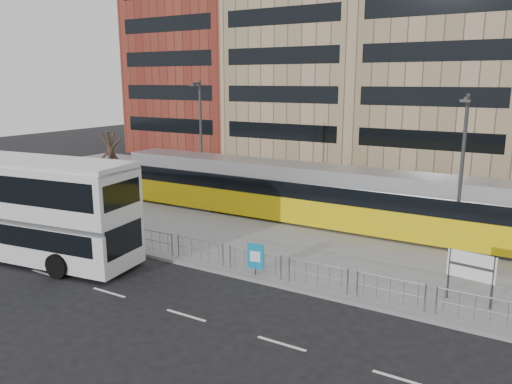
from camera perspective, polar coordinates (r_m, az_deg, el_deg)
The scene contains 15 objects.
ground at distance 23.24m, azimuth -5.71°, elevation -8.93°, with size 120.00×120.00×0.00m, color black.
plaza at distance 33.15m, azimuth 6.62°, elevation -2.19°, with size 64.00×24.00×0.15m, color slate.
kerb at distance 23.25m, azimuth -5.64°, elevation -8.72°, with size 64.00×0.25×0.17m, color gray.
building_row at distance 53.03m, azimuth 18.94°, elevation 16.75°, with size 70.40×18.40×31.20m.
pedestrian_barrier at distance 22.24m, azimuth -0.80°, elevation -7.18°, with size 32.07×0.07×1.10m.
road_markings at distance 19.81m, azimuth -10.33°, elevation -13.04°, with size 62.00×0.12×0.01m, color white.
double_decker_bus at distance 26.69m, azimuth -25.47°, elevation -1.24°, with size 12.67×4.44×4.96m.
tram at distance 29.49m, azimuth 8.69°, elevation -0.52°, with size 29.23×2.88×3.44m.
station_sign at distance 20.74m, azimuth 23.37°, elevation -8.04°, with size 1.77×0.31×2.04m.
ad_panel at distance 21.96m, azimuth -0.06°, elevation -7.42°, with size 0.76×0.17×1.43m.
pedestrian at distance 30.13m, azimuth -15.45°, elevation -2.42°, with size 0.56×0.37×1.55m, color black.
traffic_light_west at distance 26.91m, azimuth -15.87°, elevation -1.60°, with size 0.17×0.20×3.10m.
lamp_post_west at distance 35.26m, azimuth -6.36°, elevation 6.36°, with size 0.45×1.04×8.36m.
lamp_post_east at distance 25.98m, azimuth 22.44°, elevation 2.56°, with size 0.45×1.04×7.77m.
bare_tree at distance 37.28m, azimuth -16.42°, elevation 6.97°, with size 4.38×4.38×7.01m.
Camera 1 is at (12.91, -17.35, 8.53)m, focal length 35.00 mm.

